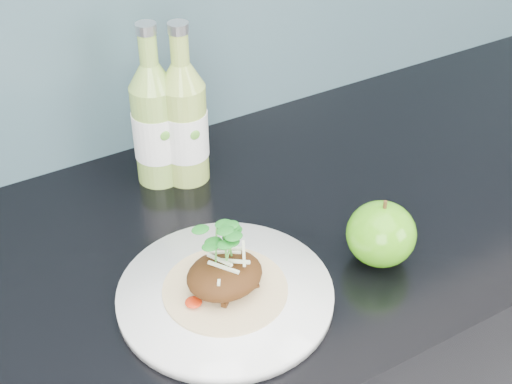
# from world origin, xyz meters

# --- Properties ---
(dinner_plate) EXTENTS (0.35, 0.35, 0.02)m
(dinner_plate) POSITION_xyz_m (-0.11, 1.59, 0.91)
(dinner_plate) COLOR white
(dinner_plate) RESTS_ON kitchen_counter
(pork_taco) EXTENTS (0.16, 0.16, 0.10)m
(pork_taco) POSITION_xyz_m (-0.11, 1.59, 0.94)
(pork_taco) COLOR tan
(pork_taco) RESTS_ON dinner_plate
(green_apple) EXTENTS (0.12, 0.12, 0.10)m
(green_apple) POSITION_xyz_m (0.10, 1.55, 0.94)
(green_apple) COLOR #369610
(green_apple) RESTS_ON kitchen_counter
(cider_bottle_left) EXTENTS (0.08, 0.08, 0.25)m
(cider_bottle_left) POSITION_xyz_m (-0.07, 1.88, 1.00)
(cider_bottle_left) COLOR #86AC47
(cider_bottle_left) RESTS_ON kitchen_counter
(cider_bottle_right) EXTENTS (0.07, 0.07, 0.25)m
(cider_bottle_right) POSITION_xyz_m (-0.03, 1.86, 1.00)
(cider_bottle_right) COLOR #93B049
(cider_bottle_right) RESTS_ON kitchen_counter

